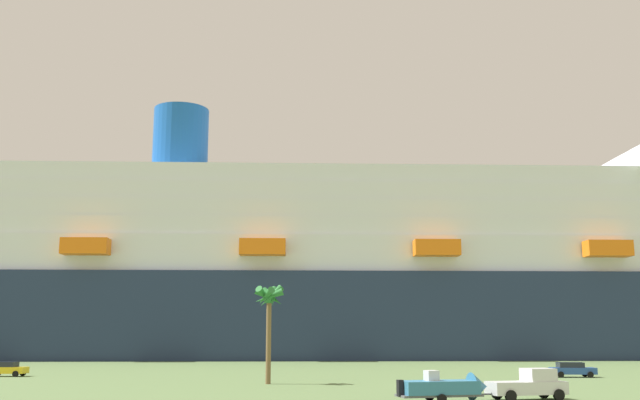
{
  "coord_description": "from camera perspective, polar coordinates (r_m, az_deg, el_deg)",
  "views": [
    {
      "loc": [
        -11.49,
        -66.25,
        4.67
      ],
      "look_at": [
        -9.76,
        32.7,
        23.14
      ],
      "focal_mm": 40.23,
      "sensor_mm": 36.0,
      "label": 1
    }
  ],
  "objects": [
    {
      "name": "small_boat_on_trailer",
      "position": [
        52.23,
        10.21,
        -14.48
      ],
      "size": [
        7.35,
        3.44,
        2.15
      ],
      "color": "#595960",
      "rests_on": "ground_plane"
    },
    {
      "name": "ground_plane",
      "position": [
        97.05,
        5.96,
        -13.27
      ],
      "size": [
        600.0,
        600.0,
        0.0
      ],
      "primitive_type": "plane",
      "color": "#567042"
    },
    {
      "name": "cruise_ship",
      "position": [
        141.15,
        2.48,
        -6.31
      ],
      "size": [
        258.17,
        37.05,
        54.44
      ],
      "color": "#1E2D4C",
      "rests_on": "ground_plane"
    },
    {
      "name": "palm_tree",
      "position": [
        69.5,
        -4.06,
        -8.21
      ],
      "size": [
        2.99,
        3.16,
        9.28
      ],
      "color": "brown",
      "rests_on": "ground_plane"
    },
    {
      "name": "parked_car_yellow_taxi",
      "position": [
        88.41,
        -23.66,
        -12.19
      ],
      "size": [
        4.34,
        2.21,
        1.58
      ],
      "color": "yellow",
      "rests_on": "ground_plane"
    },
    {
      "name": "pickup_truck",
      "position": [
        55.02,
        16.31,
        -13.94
      ],
      "size": [
        5.91,
        3.24,
        2.2
      ],
      "color": "silver",
      "rests_on": "ground_plane"
    },
    {
      "name": "parked_car_blue_suv",
      "position": [
        84.45,
        19.41,
        -12.59
      ],
      "size": [
        4.83,
        2.42,
        1.58
      ],
      "color": "#264C99",
      "rests_on": "ground_plane"
    }
  ]
}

